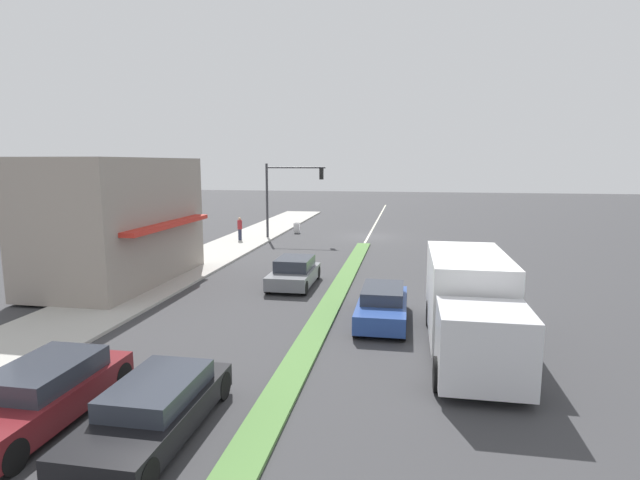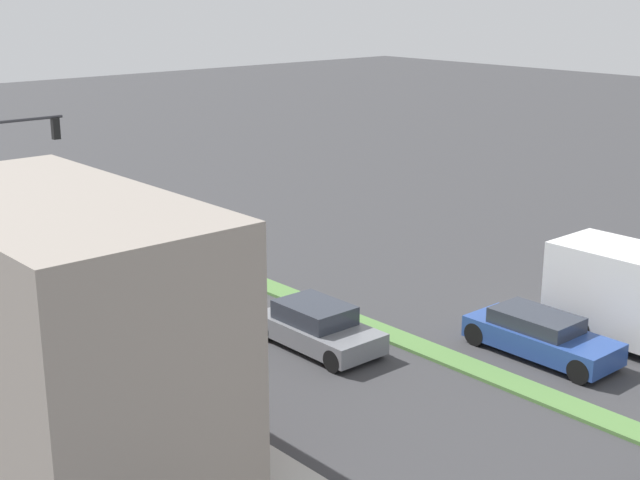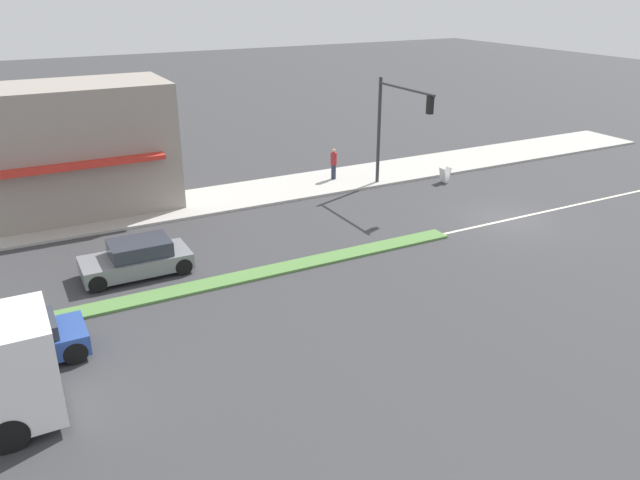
% 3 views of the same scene
% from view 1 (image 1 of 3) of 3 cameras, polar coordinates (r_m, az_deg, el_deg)
% --- Properties ---
extents(ground_plane, '(160.00, 160.00, 0.00)m').
position_cam_1_polar(ground_plane, '(22.11, 1.83, -6.34)').
color(ground_plane, '#38383A').
extents(sidewalk_right, '(4.00, 73.00, 0.12)m').
position_cam_1_polar(sidewalk_right, '(24.55, -19.72, -5.18)').
color(sidewalk_right, '#B2AFA8').
rests_on(sidewalk_right, ground).
extents(median_strip, '(0.90, 46.00, 0.10)m').
position_cam_1_polar(median_strip, '(13.75, -3.76, -15.84)').
color(median_strip, '#568442').
rests_on(median_strip, ground).
extents(lane_marking_center, '(0.16, 60.00, 0.01)m').
position_cam_1_polar(lane_marking_center, '(39.66, 5.55, 0.41)').
color(lane_marking_center, beige).
rests_on(lane_marking_center, ground).
extents(building_corner_store, '(5.28, 9.21, 5.89)m').
position_cam_1_polar(building_corner_store, '(25.68, -22.08, 2.10)').
color(building_corner_store, gray).
rests_on(building_corner_store, sidewalk_right).
extents(traffic_signal_main, '(4.59, 0.34, 5.60)m').
position_cam_1_polar(traffic_signal_main, '(37.83, -4.00, 5.96)').
color(traffic_signal_main, '#333338').
rests_on(traffic_signal_main, sidewalk_right).
extents(pedestrian, '(0.34, 0.34, 1.70)m').
position_cam_1_polar(pedestrian, '(37.17, -9.15, 1.35)').
color(pedestrian, '#282D42').
rests_on(pedestrian, sidewalk_right).
extents(warning_aframe_sign, '(0.45, 0.53, 0.84)m').
position_cam_1_polar(warning_aframe_sign, '(41.41, -2.67, 1.39)').
color(warning_aframe_sign, silver).
rests_on(warning_aframe_sign, ground).
extents(delivery_truck, '(2.44, 7.50, 2.87)m').
position_cam_1_polar(delivery_truck, '(16.23, 16.77, -6.98)').
color(delivery_truck, silver).
rests_on(delivery_truck, ground).
extents(suv_grey, '(1.88, 3.97, 1.33)m').
position_cam_1_polar(suv_grey, '(23.68, -2.97, -3.74)').
color(suv_grey, slate).
rests_on(suv_grey, ground).
extents(coupe_blue, '(1.76, 4.45, 1.26)m').
position_cam_1_polar(coupe_blue, '(18.58, 7.15, -7.37)').
color(coupe_blue, '#284793').
rests_on(coupe_blue, ground).
extents(sedan_maroon, '(1.90, 4.53, 1.30)m').
position_cam_1_polar(sedan_maroon, '(13.34, -29.16, -15.05)').
color(sedan_maroon, maroon).
rests_on(sedan_maroon, ground).
extents(suv_black, '(1.87, 4.57, 1.17)m').
position_cam_1_polar(suv_black, '(11.79, -18.39, -17.82)').
color(suv_black, black).
rests_on(suv_black, ground).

